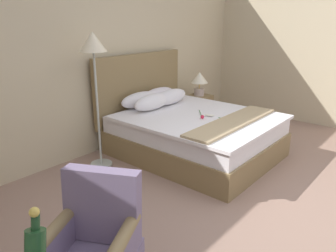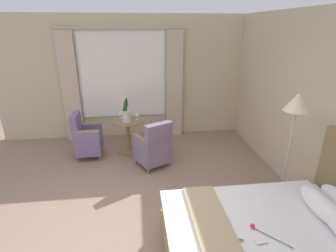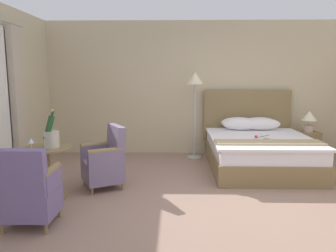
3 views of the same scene
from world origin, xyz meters
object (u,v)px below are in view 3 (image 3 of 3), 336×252
(bed, at_px, (258,148))
(wine_glass_near_bucket, at_px, (50,137))
(nightstand, at_px, (307,145))
(champagne_bucket, at_px, (51,136))
(armchair_by_window, at_px, (105,161))
(floor_lamp_brass, at_px, (195,87))
(side_table_round, at_px, (48,169))
(bedside_lamp, at_px, (309,118))
(armchair_facing_bed, at_px, (29,192))
(wine_glass_near_edge, at_px, (31,141))

(bed, relative_size, wine_glass_near_bucket, 14.60)
(nightstand, height_order, champagne_bucket, champagne_bucket)
(champagne_bucket, xyz_separation_m, armchair_by_window, (0.59, 0.49, -0.46))
(floor_lamp_brass, bearing_deg, armchair_by_window, -129.20)
(bed, xyz_separation_m, wine_glass_near_bucket, (-3.18, -1.38, 0.46))
(side_table_round, height_order, armchair_by_window, armchair_by_window)
(champagne_bucket, height_order, armchair_by_window, champagne_bucket)
(wine_glass_near_bucket, bearing_deg, bedside_lamp, 25.13)
(floor_lamp_brass, relative_size, wine_glass_near_bucket, 11.57)
(bed, bearing_deg, wine_glass_near_bucket, -156.59)
(bed, relative_size, champagne_bucket, 4.26)
(armchair_facing_bed, bearing_deg, armchair_by_window, 66.87)
(bedside_lamp, bearing_deg, floor_lamp_brass, -179.30)
(side_table_round, bearing_deg, armchair_by_window, 35.40)
(wine_glass_near_edge, bearing_deg, armchair_by_window, 36.93)
(side_table_round, distance_m, armchair_facing_bed, 0.83)
(wine_glass_near_bucket, bearing_deg, side_table_round, -83.98)
(bed, bearing_deg, floor_lamp_brass, 150.26)
(armchair_by_window, bearing_deg, floor_lamp_brass, 50.80)
(nightstand, xyz_separation_m, side_table_round, (-4.31, -2.22, 0.14))
(bedside_lamp, bearing_deg, champagne_bucket, -152.10)
(wine_glass_near_edge, bearing_deg, bed, 27.27)
(wine_glass_near_edge, relative_size, armchair_by_window, 0.16)
(floor_lamp_brass, distance_m, armchair_by_window, 2.45)
(bed, relative_size, armchair_by_window, 2.34)
(bed, distance_m, armchair_by_window, 2.73)
(wine_glass_near_edge, height_order, armchair_facing_bed, armchair_facing_bed)
(side_table_round, bearing_deg, bed, 26.41)
(nightstand, height_order, bedside_lamp, bedside_lamp)
(wine_glass_near_edge, bearing_deg, armchair_facing_bed, -70.11)
(floor_lamp_brass, bearing_deg, wine_glass_near_bucket, -136.23)
(bed, bearing_deg, armchair_by_window, -156.27)
(bed, height_order, floor_lamp_brass, floor_lamp_brass)
(bedside_lamp, xyz_separation_m, armchair_by_window, (-3.64, -1.75, -0.41))
(bedside_lamp, height_order, champagne_bucket, champagne_bucket)
(bed, height_order, armchair_facing_bed, bed)
(bed, bearing_deg, bedside_lamp, 29.65)
(bedside_lamp, bearing_deg, armchair_by_window, -154.34)
(bedside_lamp, bearing_deg, wine_glass_near_edge, -152.11)
(wine_glass_near_bucket, bearing_deg, wine_glass_near_edge, -109.89)
(bed, distance_m, champagne_bucket, 3.51)
(nightstand, bearing_deg, armchair_by_window, -154.34)
(bed, height_order, armchair_by_window, bed)
(side_table_round, distance_m, wine_glass_near_bucket, 0.45)
(bedside_lamp, height_order, wine_glass_near_bucket, bedside_lamp)
(armchair_facing_bed, bearing_deg, nightstand, 35.96)
(side_table_round, bearing_deg, wine_glass_near_bucket, 96.02)
(wine_glass_near_bucket, xyz_separation_m, armchair_facing_bed, (0.13, -1.01, -0.41))
(bedside_lamp, distance_m, floor_lamp_brass, 2.32)
(nightstand, height_order, floor_lamp_brass, floor_lamp_brass)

